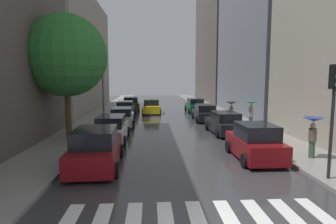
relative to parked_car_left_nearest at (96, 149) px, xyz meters
name	(u,v)px	position (x,y,z in m)	size (l,w,h in m)	color
ground_plane	(163,115)	(3.74, 18.07, -0.85)	(28.00, 72.00, 0.04)	#343437
sidewalk_left	(102,115)	(-2.76, 18.07, -0.75)	(3.00, 72.00, 0.15)	gray
sidewalk_right	(222,114)	(10.24, 18.07, -0.75)	(3.00, 72.00, 0.15)	gray
crosswalk_stripes	(197,218)	(3.74, -4.88, -0.82)	(7.65, 2.20, 0.01)	silver
building_left_mid	(70,54)	(-7.26, 22.97, 6.03)	(6.00, 21.62, 13.71)	#9E9384
building_right_mid	(264,23)	(14.74, 18.50, 9.14)	(6.00, 16.56, 19.94)	slate
building_right_far	(222,27)	(14.74, 37.21, 12.07)	(6.00, 18.85, 25.79)	#564C47
parked_car_left_nearest	(96,149)	(0.00, 0.00, 0.00)	(2.29, 4.67, 1.78)	maroon
parked_car_left_second	(112,129)	(-0.04, 5.33, -0.06)	(2.01, 4.61, 1.65)	silver
parked_car_left_third	(122,117)	(0.03, 11.22, -0.09)	(2.11, 4.63, 1.55)	#B2B7BF
parked_car_left_fourth	(125,109)	(-0.26, 17.57, -0.08)	(2.05, 4.46, 1.59)	#0C4C2D
parked_car_left_fifth	(131,104)	(-0.07, 23.39, -0.05)	(2.28, 4.45, 1.67)	brown
parked_car_right_nearest	(255,143)	(7.49, 0.83, 0.00)	(2.05, 4.04, 1.78)	maroon
parked_car_right_second	(224,123)	(7.70, 7.33, -0.08)	(2.18, 4.47, 1.59)	black
parked_car_right_third	(205,113)	(7.48, 13.70, -0.10)	(2.09, 4.54, 1.55)	black
parked_car_right_fourth	(195,106)	(7.62, 20.45, -0.05)	(2.04, 4.65, 1.66)	#0C4C2D
taxi_midroad	(152,107)	(2.51, 19.84, -0.06)	(2.10, 4.56, 1.81)	yellow
pedestrian_foreground	(313,129)	(10.14, 0.42, 0.72)	(0.95, 0.95, 1.95)	#38513D
pedestrian_near_tree	(251,108)	(10.18, 8.90, 0.89)	(1.18, 1.18, 2.06)	#38513D
pedestrian_by_kerb	(231,108)	(9.21, 10.88, 0.70)	(1.04, 1.04, 1.86)	gray
street_tree_left	(66,56)	(-2.87, 5.99, 4.54)	(5.18, 5.18, 7.82)	#513823
traffic_light_right_corner	(334,96)	(9.19, -2.39, 2.46)	(0.30, 0.42, 4.30)	black
lamp_post_left	(103,75)	(-1.81, 13.17, 3.46)	(0.60, 0.28, 7.20)	#595B60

